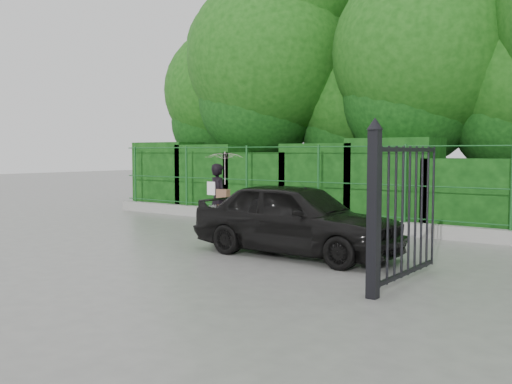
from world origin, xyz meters
The scene contains 8 objects.
ground centered at (0.00, 0.00, 0.00)m, with size 80.00×80.00×0.00m, color gray.
kerb centered at (0.00, 4.50, 0.15)m, with size 14.00×0.25×0.30m, color #9E9E99.
fence centered at (0.22, 4.50, 1.20)m, with size 14.13×0.06×1.80m.
hedge centered at (-0.11, 5.50, 1.05)m, with size 14.20×1.20×2.26m.
trees centered at (1.14, 7.74, 4.62)m, with size 17.10×6.15×8.08m.
gate centered at (4.60, -0.72, 1.19)m, with size 0.22×2.33×2.36m.
woman centered at (-1.06, 2.46, 1.26)m, with size 0.94×0.90×1.94m.
car centered at (2.09, 0.85, 0.69)m, with size 1.63×4.04×1.38m, color black.
Camera 1 is at (7.78, -8.00, 1.91)m, focal length 40.00 mm.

